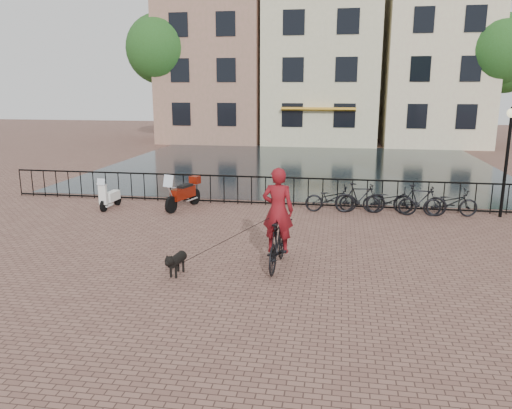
% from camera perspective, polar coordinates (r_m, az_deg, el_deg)
% --- Properties ---
extents(ground, '(100.00, 100.00, 0.00)m').
position_cam_1_polar(ground, '(10.09, -2.87, -10.55)').
color(ground, brown).
rests_on(ground, ground).
extents(canal_water, '(20.00, 20.00, 0.00)m').
position_cam_1_polar(canal_water, '(26.70, 5.11, 4.46)').
color(canal_water, black).
rests_on(canal_water, ground).
extents(railing, '(20.00, 0.05, 1.02)m').
position_cam_1_polar(railing, '(17.50, 2.72, 1.50)').
color(railing, black).
rests_on(railing, ground).
extents(canal_house_left, '(7.50, 9.00, 12.80)m').
position_cam_1_polar(canal_house_left, '(40.22, -4.35, 16.58)').
color(canal_house_left, '#896850').
rests_on(canal_house_left, ground).
extents(canal_house_mid, '(8.00, 9.50, 11.80)m').
position_cam_1_polar(canal_house_mid, '(39.08, 7.59, 15.86)').
color(canal_house_mid, '#C4BF94').
rests_on(canal_house_mid, ground).
extents(canal_house_right, '(7.00, 9.00, 13.30)m').
position_cam_1_polar(canal_house_right, '(39.63, 19.75, 16.28)').
color(canal_house_right, beige).
rests_on(canal_house_right, ground).
extents(tree_far_left, '(5.04, 5.04, 9.27)m').
position_cam_1_polar(tree_far_left, '(38.38, -10.79, 17.04)').
color(tree_far_left, black).
rests_on(tree_far_left, ground).
extents(tree_far_right, '(4.76, 4.76, 8.76)m').
position_cam_1_polar(tree_far_right, '(37.44, 25.99, 15.50)').
color(tree_far_right, black).
rests_on(tree_far_right, ground).
extents(lamp_post, '(0.30, 0.30, 3.45)m').
position_cam_1_polar(lamp_post, '(17.48, 26.90, 6.29)').
color(lamp_post, black).
rests_on(lamp_post, ground).
extents(cyclist, '(0.89, 2.03, 2.73)m').
position_cam_1_polar(cyclist, '(11.35, 2.50, -2.25)').
color(cyclist, black).
rests_on(cyclist, ground).
extents(dog, '(0.38, 0.86, 0.56)m').
position_cam_1_polar(dog, '(11.26, -9.03, -6.57)').
color(dog, black).
rests_on(dog, ground).
extents(motorcycle, '(0.96, 1.90, 1.32)m').
position_cam_1_polar(motorcycle, '(17.18, -8.34, 1.68)').
color(motorcycle, maroon).
rests_on(motorcycle, ground).
extents(scooter, '(0.41, 1.27, 1.16)m').
position_cam_1_polar(scooter, '(17.77, -16.34, 1.41)').
color(scooter, white).
rests_on(scooter, ground).
extents(parked_bike_0, '(1.78, 0.81, 0.90)m').
position_cam_1_polar(parked_bike_0, '(16.81, 8.57, 0.69)').
color(parked_bike_0, black).
rests_on(parked_bike_0, ground).
extents(parked_bike_1, '(1.70, 0.62, 1.00)m').
position_cam_1_polar(parked_bike_1, '(16.81, 11.81, 0.72)').
color(parked_bike_1, black).
rests_on(parked_bike_1, ground).
extents(parked_bike_2, '(1.78, 0.81, 0.90)m').
position_cam_1_polar(parked_bike_2, '(16.89, 15.02, 0.44)').
color(parked_bike_2, black).
rests_on(parked_bike_2, ground).
extents(parked_bike_3, '(1.72, 0.73, 1.00)m').
position_cam_1_polar(parked_bike_3, '(17.00, 18.22, 0.47)').
color(parked_bike_3, black).
rests_on(parked_bike_3, ground).
extents(parked_bike_4, '(1.77, 0.78, 0.90)m').
position_cam_1_polar(parked_bike_4, '(17.18, 21.34, 0.19)').
color(parked_bike_4, black).
rests_on(parked_bike_4, ground).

